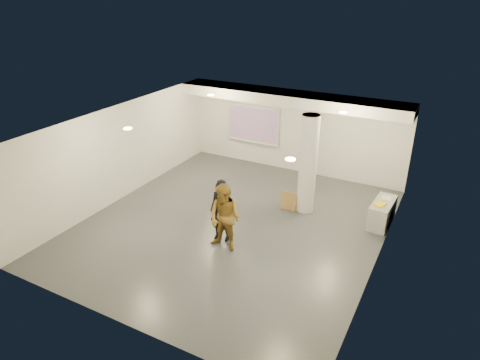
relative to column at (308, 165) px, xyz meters
The scene contains 20 objects.
floor 2.78m from the column, 129.81° to the right, with size 8.00×9.00×0.01m, color #34373B.
ceiling 2.78m from the column, 129.81° to the right, with size 8.00×9.00×0.01m, color silver.
wall_back 3.09m from the column, 119.05° to the left, with size 8.00×0.01×3.00m, color silver.
wall_front 6.48m from the column, 103.39° to the right, with size 8.00×0.01×3.00m, color silver.
wall_left 5.79m from the column, 161.88° to the right, with size 0.01×9.00×3.00m, color silver.
wall_right 3.08m from the column, 35.75° to the right, with size 0.01×9.00×3.00m, color silver.
soffit_band 2.94m from the column, 124.90° to the left, with size 8.00×1.10×0.36m, color white.
downlight_nw 4.05m from the column, 169.29° to the left, with size 0.22×0.22×0.02m, color #FEDB80.
downlight_ne 1.78m from the column, 45.00° to the left, with size 0.22×0.22×0.02m, color #FEDB80.
downlight_sw 5.17m from the column, 138.27° to the right, with size 0.22×0.22×0.02m, color #FEDB80.
downlight_se 3.68m from the column, 78.02° to the right, with size 0.22×0.22×0.02m, color #FEDB80.
column is the anchor object (origin of this frame).
projection_screen 4.08m from the column, 139.44° to the left, with size 2.10×0.13×1.42m.
credenza 2.51m from the column, ahead, with size 0.51×1.23×0.72m, color #9C9EA1.
papers_stack 2.42m from the column, 11.69° to the left, with size 0.25×0.32×0.02m, color silver.
postit_pad 2.30m from the column, ahead, with size 0.25×0.33×0.03m, color yellow.
cardboard_back 1.32m from the column, 158.06° to the right, with size 0.51×0.05×0.55m, color olive.
cardboard_front 1.32m from the column, 162.58° to the right, with size 0.47×0.05×0.52m, color olive.
woman 3.02m from the column, 118.53° to the right, with size 0.63×0.41×1.72m, color black.
man 3.21m from the column, 110.68° to the right, with size 0.88×0.69×1.82m, color olive.
Camera 1 is at (5.15, -9.28, 6.32)m, focal length 32.00 mm.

